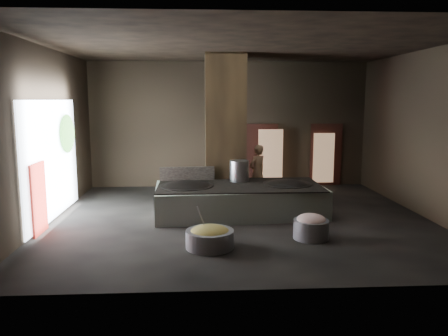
{
  "coord_description": "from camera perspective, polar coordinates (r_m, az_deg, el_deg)",
  "views": [
    {
      "loc": [
        -1.09,
        -11.37,
        3.16
      ],
      "look_at": [
        -0.4,
        0.76,
        1.25
      ],
      "focal_mm": 35.0,
      "sensor_mm": 36.0,
      "label": 1
    }
  ],
  "objects": [
    {
      "name": "hearth_platform",
      "position": [
        12.17,
        1.99,
        -4.2
      ],
      "size": [
        4.69,
        2.45,
        0.8
      ],
      "primitive_type": "cube",
      "rotation": [
        0.0,
        0.0,
        0.06
      ],
      "color": "silver",
      "rests_on": "ground"
    },
    {
      "name": "ceiling",
      "position": [
        11.51,
        2.28,
        15.86
      ],
      "size": [
        10.0,
        9.0,
        0.1
      ],
      "primitive_type": "cube",
      "color": "black",
      "rests_on": "back_wall"
    },
    {
      "name": "splash_guard",
      "position": [
        12.73,
        -4.82,
        -0.73
      ],
      "size": [
        1.59,
        0.15,
        0.4
      ],
      "primitive_type": "cube",
      "rotation": [
        0.0,
        0.0,
        0.06
      ],
      "color": "black",
      "rests_on": "hearth_platform"
    },
    {
      "name": "front_wall",
      "position": [
        6.97,
        5.76,
        1.4
      ],
      "size": [
        10.0,
        0.1,
        4.5
      ],
      "primitive_type": "cube",
      "color": "black",
      "rests_on": "ground"
    },
    {
      "name": "cook",
      "position": [
        13.97,
        4.38,
        -0.53
      ],
      "size": [
        0.75,
        0.72,
        1.74
      ],
      "primitive_type": "imported",
      "rotation": [
        0.0,
        0.0,
        3.82
      ],
      "color": "#976E4D",
      "rests_on": "ground"
    },
    {
      "name": "veg_basin",
      "position": [
        9.52,
        -1.86,
        -9.24
      ],
      "size": [
        1.23,
        1.23,
        0.38
      ],
      "primitive_type": "cylinder",
      "rotation": [
        0.0,
        0.0,
        -0.2
      ],
      "color": "gray",
      "rests_on": "ground"
    },
    {
      "name": "floor",
      "position": [
        11.87,
        2.14,
        -6.77
      ],
      "size": [
        10.0,
        9.0,
        0.1
      ],
      "primitive_type": "cube",
      "color": "black",
      "rests_on": "ground"
    },
    {
      "name": "meat_fill",
      "position": [
        10.22,
        11.33,
        -6.61
      ],
      "size": [
        0.67,
        0.67,
        0.25
      ],
      "primitive_type": "ellipsoid",
      "color": "tan",
      "rests_on": "meat_basin"
    },
    {
      "name": "meat_basin",
      "position": [
        10.29,
        11.29,
        -7.84
      ],
      "size": [
        0.94,
        0.94,
        0.44
      ],
      "primitive_type": "cylinder",
      "rotation": [
        0.0,
        0.0,
        -0.19
      ],
      "color": "gray",
      "rests_on": "ground"
    },
    {
      "name": "wok_right_rim",
      "position": [
        12.32,
        8.24,
        -2.11
      ],
      "size": [
        1.37,
        1.37,
        0.05
      ],
      "primitive_type": "cylinder",
      "color": "black",
      "rests_on": "hearth_platform"
    },
    {
      "name": "pavilion_sliver",
      "position": [
        11.19,
        -23.04,
        -3.7
      ],
      "size": [
        0.05,
        0.9,
        1.7
      ],
      "primitive_type": "cube",
      "color": "maroon",
      "rests_on": "ground"
    },
    {
      "name": "platform_cap",
      "position": [
        12.08,
        2.0,
        -2.27
      ],
      "size": [
        4.47,
        2.15,
        0.03
      ],
      "primitive_type": "cube",
      "color": "black",
      "rests_on": "hearth_platform"
    },
    {
      "name": "doorway_far",
      "position": [
        16.63,
        13.14,
        1.58
      ],
      "size": [
        1.18,
        0.08,
        2.38
      ],
      "primitive_type": "cube",
      "color": "black",
      "rests_on": "ground"
    },
    {
      "name": "left_wall",
      "position": [
        12.08,
        -22.46,
        3.94
      ],
      "size": [
        0.1,
        9.0,
        4.5
      ],
      "primitive_type": "cube",
      "color": "black",
      "rests_on": "ground"
    },
    {
      "name": "pillar",
      "position": [
        13.33,
        0.14,
        5.01
      ],
      "size": [
        1.2,
        1.2,
        4.5
      ],
      "primitive_type": "cube",
      "color": "black",
      "rests_on": "ground"
    },
    {
      "name": "wok_left_rim",
      "position": [
        11.99,
        -4.91,
        -2.36
      ],
      "size": [
        1.47,
        1.47,
        0.05
      ],
      "primitive_type": "cylinder",
      "color": "black",
      "rests_on": "hearth_platform"
    },
    {
      "name": "veg_fill",
      "position": [
        9.47,
        -1.87,
        -8.33
      ],
      "size": [
        0.85,
        0.85,
        0.26
      ],
      "primitive_type": "ellipsoid",
      "color": "olive",
      "rests_on": "veg_basin"
    },
    {
      "name": "stock_pot",
      "position": [
        12.57,
        2.0,
        -0.37
      ],
      "size": [
        0.56,
        0.56,
        0.6
      ],
      "primitive_type": "cylinder",
      "color": "#96989D",
      "rests_on": "hearth_platform"
    },
    {
      "name": "right_wall",
      "position": [
        12.96,
        25.1,
        4.06
      ],
      "size": [
        0.1,
        9.0,
        4.5
      ],
      "primitive_type": "cube",
      "color": "black",
      "rests_on": "ground"
    },
    {
      "name": "tree_silhouette",
      "position": [
        13.25,
        -19.8,
        4.25
      ],
      "size": [
        0.28,
        1.1,
        1.1
      ],
      "primitive_type": "ellipsoid",
      "color": "#194714",
      "rests_on": "left_opening"
    },
    {
      "name": "doorway_near",
      "position": [
        16.12,
        4.93,
        1.55
      ],
      "size": [
        1.18,
        0.08,
        2.38
      ],
      "primitive_type": "cube",
      "color": "black",
      "rests_on": "ground"
    },
    {
      "name": "doorway_far_glow",
      "position": [
        16.37,
        12.87,
        1.29
      ],
      "size": [
        0.77,
        0.04,
        1.82
      ],
      "primitive_type": "cube",
      "color": "#8C6647",
      "rests_on": "ground"
    },
    {
      "name": "wok_right",
      "position": [
        12.34,
        8.24,
        -2.43
      ],
      "size": [
        1.34,
        1.34,
        0.38
      ],
      "primitive_type": "ellipsoid",
      "color": "black",
      "rests_on": "hearth_platform"
    },
    {
      "name": "ladle",
      "position": [
        9.55,
        -2.8,
        -6.93
      ],
      "size": [
        0.27,
        0.35,
        0.74
      ],
      "primitive_type": "cylinder",
      "rotation": [
        0.49,
        0.0,
        -0.64
      ],
      "color": "#96989D",
      "rests_on": "veg_basin"
    },
    {
      "name": "doorway_near_glow",
      "position": [
        15.92,
        6.08,
        1.26
      ],
      "size": [
        0.89,
        0.04,
        2.11
      ],
      "primitive_type": "cube",
      "color": "#8C6647",
      "rests_on": "ground"
    },
    {
      "name": "left_opening",
      "position": [
        12.3,
        -21.54,
        1.02
      ],
      "size": [
        0.04,
        4.2,
        3.1
      ],
      "primitive_type": "cube",
      "color": "white",
      "rests_on": "ground"
    },
    {
      "name": "back_wall",
      "position": [
        15.99,
        0.65,
        5.66
      ],
      "size": [
        10.0,
        0.1,
        4.5
      ],
      "primitive_type": "cube",
      "color": "black",
      "rests_on": "ground"
    },
    {
      "name": "wok_left",
      "position": [
        12.0,
        -4.9,
        -2.69
      ],
      "size": [
        1.44,
        1.44,
        0.4
      ],
      "primitive_type": "ellipsoid",
      "color": "black",
      "rests_on": "hearth_platform"
    }
  ]
}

